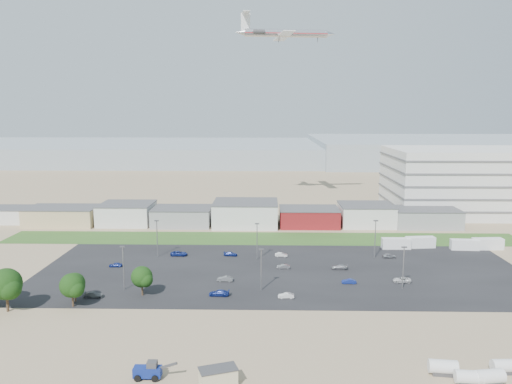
{
  "coord_description": "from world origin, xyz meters",
  "views": [
    {
      "loc": [
        1.42,
        -99.33,
        39.14
      ],
      "look_at": [
        -1.28,
        22.0,
        19.54
      ],
      "focal_mm": 35.0,
      "sensor_mm": 36.0,
      "label": 1
    }
  ],
  "objects_px": {
    "parked_car_1": "(349,281)",
    "parked_car_6": "(231,254)",
    "box_trailer_a": "(396,243)",
    "storage_tank_nw": "(443,367)",
    "portable_shed": "(218,377)",
    "telehandler": "(147,370)",
    "parked_car_5": "(116,265)",
    "parked_car_7": "(283,267)",
    "airliner": "(286,33)",
    "parked_car_9": "(179,253)",
    "parked_car_4": "(225,279)",
    "parked_car_0": "(402,280)",
    "parked_car_8": "(389,256)",
    "parked_car_10": "(94,295)",
    "parked_car_11": "(281,255)",
    "parked_car_12": "(339,267)",
    "parked_car_13": "(286,296)",
    "parked_car_3": "(219,293)"
  },
  "relations": [
    {
      "from": "parked_car_1",
      "to": "parked_car_3",
      "type": "height_order",
      "value": "parked_car_3"
    },
    {
      "from": "portable_shed",
      "to": "parked_car_0",
      "type": "xyz_separation_m",
      "value": [
        38.31,
        45.17,
        -0.8
      ]
    },
    {
      "from": "parked_car_5",
      "to": "parked_car_7",
      "type": "bearing_deg",
      "value": 86.23
    },
    {
      "from": "parked_car_11",
      "to": "parked_car_12",
      "type": "relative_size",
      "value": 0.84
    },
    {
      "from": "parked_car_3",
      "to": "parked_car_13",
      "type": "height_order",
      "value": "parked_car_3"
    },
    {
      "from": "telehandler",
      "to": "parked_car_7",
      "type": "xyz_separation_m",
      "value": [
        21.82,
        52.9,
        -0.83
      ]
    },
    {
      "from": "parked_car_3",
      "to": "parked_car_9",
      "type": "height_order",
      "value": "parked_car_9"
    },
    {
      "from": "parked_car_8",
      "to": "parked_car_10",
      "type": "height_order",
      "value": "same"
    },
    {
      "from": "parked_car_11",
      "to": "box_trailer_a",
      "type": "bearing_deg",
      "value": -72.81
    },
    {
      "from": "parked_car_3",
      "to": "parked_car_5",
      "type": "bearing_deg",
      "value": -120.25
    },
    {
      "from": "storage_tank_nw",
      "to": "parked_car_13",
      "type": "height_order",
      "value": "storage_tank_nw"
    },
    {
      "from": "parked_car_9",
      "to": "box_trailer_a",
      "type": "bearing_deg",
      "value": -80.32
    },
    {
      "from": "airliner",
      "to": "parked_car_4",
      "type": "relative_size",
      "value": 10.89
    },
    {
      "from": "telehandler",
      "to": "parked_car_5",
      "type": "bearing_deg",
      "value": 111.72
    },
    {
      "from": "box_trailer_a",
      "to": "parked_car_5",
      "type": "distance_m",
      "value": 78.25
    },
    {
      "from": "parked_car_3",
      "to": "parked_car_13",
      "type": "distance_m",
      "value": 14.39
    },
    {
      "from": "portable_shed",
      "to": "parked_car_9",
      "type": "relative_size",
      "value": 1.19
    },
    {
      "from": "parked_car_6",
      "to": "parked_car_4",
      "type": "bearing_deg",
      "value": -173.86
    },
    {
      "from": "parked_car_5",
      "to": "parked_car_12",
      "type": "distance_m",
      "value": 56.78
    },
    {
      "from": "portable_shed",
      "to": "storage_tank_nw",
      "type": "height_order",
      "value": "portable_shed"
    },
    {
      "from": "parked_car_0",
      "to": "parked_car_13",
      "type": "relative_size",
      "value": 1.21
    },
    {
      "from": "parked_car_10",
      "to": "parked_car_12",
      "type": "relative_size",
      "value": 1.04
    },
    {
      "from": "parked_car_1",
      "to": "parked_car_10",
      "type": "distance_m",
      "value": 56.68
    },
    {
      "from": "airliner",
      "to": "parked_car_1",
      "type": "height_order",
      "value": "airliner"
    },
    {
      "from": "parked_car_5",
      "to": "parked_car_8",
      "type": "bearing_deg",
      "value": 94.39
    },
    {
      "from": "storage_tank_nw",
      "to": "parked_car_10",
      "type": "xyz_separation_m",
      "value": [
        -63.41,
        30.07,
        -0.65
      ]
    },
    {
      "from": "airliner",
      "to": "parked_car_9",
      "type": "relative_size",
      "value": 8.8
    },
    {
      "from": "parked_car_4",
      "to": "parked_car_5",
      "type": "bearing_deg",
      "value": -105.72
    },
    {
      "from": "parked_car_0",
      "to": "parked_car_11",
      "type": "distance_m",
      "value": 33.96
    },
    {
      "from": "portable_shed",
      "to": "telehandler",
      "type": "height_order",
      "value": "portable_shed"
    },
    {
      "from": "telehandler",
      "to": "parked_car_10",
      "type": "relative_size",
      "value": 1.57
    },
    {
      "from": "parked_car_9",
      "to": "telehandler",
      "type": "bearing_deg",
      "value": -172.51
    },
    {
      "from": "parked_car_6",
      "to": "parked_car_11",
      "type": "height_order",
      "value": "parked_car_11"
    },
    {
      "from": "telehandler",
      "to": "parked_car_12",
      "type": "relative_size",
      "value": 1.63
    },
    {
      "from": "telehandler",
      "to": "parked_car_7",
      "type": "height_order",
      "value": "telehandler"
    },
    {
      "from": "box_trailer_a",
      "to": "storage_tank_nw",
      "type": "bearing_deg",
      "value": -99.21
    },
    {
      "from": "parked_car_8",
      "to": "parked_car_12",
      "type": "relative_size",
      "value": 0.88
    },
    {
      "from": "telehandler",
      "to": "box_trailer_a",
      "type": "xyz_separation_m",
      "value": [
        54.96,
        72.36,
        0.15
      ]
    },
    {
      "from": "parked_car_0",
      "to": "box_trailer_a",
      "type": "bearing_deg",
      "value": 171.95
    },
    {
      "from": "parked_car_10",
      "to": "parked_car_12",
      "type": "bearing_deg",
      "value": -71.6
    },
    {
      "from": "parked_car_1",
      "to": "parked_car_4",
      "type": "distance_m",
      "value": 28.68
    },
    {
      "from": "portable_shed",
      "to": "storage_tank_nw",
      "type": "distance_m",
      "value": 33.73
    },
    {
      "from": "portable_shed",
      "to": "parked_car_13",
      "type": "distance_m",
      "value": 36.31
    },
    {
      "from": "parked_car_1",
      "to": "parked_car_6",
      "type": "xyz_separation_m",
      "value": [
        -28.89,
        21.72,
        0.0
      ]
    },
    {
      "from": "portable_shed",
      "to": "box_trailer_a",
      "type": "xyz_separation_m",
      "value": [
        44.29,
        74.14,
        0.14
      ]
    },
    {
      "from": "box_trailer_a",
      "to": "parked_car_0",
      "type": "relative_size",
      "value": 1.97
    },
    {
      "from": "airliner",
      "to": "parked_car_9",
      "type": "xyz_separation_m",
      "value": [
        -31.46,
        -74.29,
        -69.36
      ]
    },
    {
      "from": "airliner",
      "to": "parked_car_8",
      "type": "bearing_deg",
      "value": -78.36
    },
    {
      "from": "portable_shed",
      "to": "parked_car_7",
      "type": "distance_m",
      "value": 55.81
    },
    {
      "from": "parked_car_8",
      "to": "parked_car_11",
      "type": "height_order",
      "value": "parked_car_8"
    }
  ]
}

